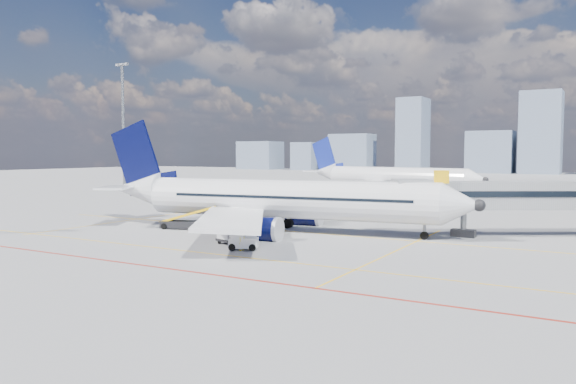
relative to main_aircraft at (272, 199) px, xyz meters
name	(u,v)px	position (x,y,z in m)	size (l,w,h in m)	color
ground	(236,241)	(0.70, -7.28, -3.22)	(420.00, 420.00, 0.00)	gray
apron_markings	(203,247)	(0.12, -11.19, -3.22)	(90.00, 35.12, 0.01)	#F8B60D
jet_bridge	(545,197)	(24.20, 9.63, 0.52)	(23.55, 15.78, 6.30)	gray
floodlight_mast_nw	(123,124)	(-54.30, 32.72, 10.37)	(3.20, 0.61, 25.45)	slate
distant_skyline	(527,144)	(2.25, 182.72, 8.01)	(245.98, 14.30, 30.83)	slate
main_aircraft	(272,199)	(0.00, 0.00, 0.00)	(39.90, 34.66, 11.69)	silver
second_aircraft	(388,177)	(-7.34, 55.26, 0.00)	(38.31, 32.98, 11.30)	silver
baggage_tug	(242,240)	(3.60, -10.58, -2.46)	(2.61, 2.16, 1.59)	silver
cargo_dolly	(236,232)	(1.88, -8.91, -2.06)	(4.19, 2.89, 2.11)	black
belt_loader	(183,223)	(-8.71, -3.28, -2.55)	(6.40, 3.03, 2.57)	black
ramp_worker	(242,240)	(3.80, -10.90, -2.33)	(0.65, 0.43, 1.79)	yellow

